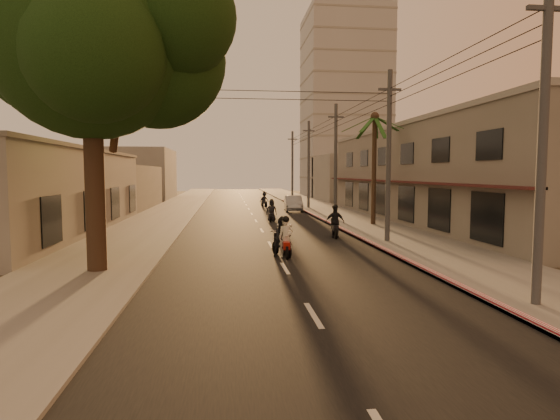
{
  "coord_description": "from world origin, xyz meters",
  "views": [
    {
      "loc": [
        -2.21,
        -15.72,
        3.71
      ],
      "look_at": [
        0.38,
        6.99,
        1.89
      ],
      "focal_mm": 30.0,
      "sensor_mm": 36.0,
      "label": 1
    }
  ],
  "objects_px": {
    "scooter_far_b": "(264,200)",
    "scooter_far_a": "(272,211)",
    "scooter_red": "(286,239)",
    "scooter_mid_a": "(282,238)",
    "scooter_mid_b": "(335,223)",
    "palm_tree": "(375,123)",
    "broadleaf_tree": "(103,40)",
    "parked_car": "(293,204)"
  },
  "relations": [
    {
      "from": "scooter_far_b",
      "to": "scooter_far_a",
      "type": "bearing_deg",
      "value": -108.28
    },
    {
      "from": "scooter_red",
      "to": "scooter_far_a",
      "type": "height_order",
      "value": "scooter_red"
    },
    {
      "from": "scooter_mid_a",
      "to": "scooter_mid_b",
      "type": "height_order",
      "value": "scooter_mid_b"
    },
    {
      "from": "palm_tree",
      "to": "scooter_mid_b",
      "type": "distance_m",
      "value": 9.44
    },
    {
      "from": "broadleaf_tree",
      "to": "scooter_red",
      "type": "bearing_deg",
      "value": 18.33
    },
    {
      "from": "scooter_red",
      "to": "scooter_far_b",
      "type": "relative_size",
      "value": 1.1
    },
    {
      "from": "scooter_mid_a",
      "to": "broadleaf_tree",
      "type": "bearing_deg",
      "value": -178.91
    },
    {
      "from": "broadleaf_tree",
      "to": "scooter_far_b",
      "type": "xyz_separation_m",
      "value": [
        8.44,
        32.66,
        -7.69
      ]
    },
    {
      "from": "scooter_mid_b",
      "to": "scooter_far_a",
      "type": "relative_size",
      "value": 1.12
    },
    {
      "from": "scooter_red",
      "to": "scooter_mid_b",
      "type": "distance_m",
      "value": 6.82
    },
    {
      "from": "scooter_mid_a",
      "to": "scooter_red",
      "type": "bearing_deg",
      "value": -80.58
    },
    {
      "from": "parked_car",
      "to": "scooter_red",
      "type": "bearing_deg",
      "value": -94.67
    },
    {
      "from": "palm_tree",
      "to": "parked_car",
      "type": "bearing_deg",
      "value": 106.79
    },
    {
      "from": "scooter_red",
      "to": "scooter_mid_a",
      "type": "relative_size",
      "value": 1.04
    },
    {
      "from": "scooter_mid_a",
      "to": "scooter_far_a",
      "type": "xyz_separation_m",
      "value": [
        0.94,
        14.65,
        -0.03
      ]
    },
    {
      "from": "scooter_mid_a",
      "to": "scooter_far_a",
      "type": "height_order",
      "value": "scooter_mid_a"
    },
    {
      "from": "scooter_mid_b",
      "to": "scooter_far_a",
      "type": "xyz_separation_m",
      "value": [
        -2.76,
        9.07,
        -0.08
      ]
    },
    {
      "from": "parked_car",
      "to": "scooter_far_a",
      "type": "bearing_deg",
      "value": -103.38
    },
    {
      "from": "scooter_red",
      "to": "scooter_mid_a",
      "type": "bearing_deg",
      "value": 120.73
    },
    {
      "from": "scooter_mid_b",
      "to": "parked_car",
      "type": "distance_m",
      "value": 18.52
    },
    {
      "from": "scooter_far_a",
      "to": "scooter_far_b",
      "type": "relative_size",
      "value": 1.04
    },
    {
      "from": "broadleaf_tree",
      "to": "scooter_mid_b",
      "type": "height_order",
      "value": "broadleaf_tree"
    },
    {
      "from": "palm_tree",
      "to": "broadleaf_tree",
      "type": "bearing_deg",
      "value": -136.52
    },
    {
      "from": "broadleaf_tree",
      "to": "scooter_far_a",
      "type": "xyz_separation_m",
      "value": [
        7.76,
        17.19,
        -7.69
      ]
    },
    {
      "from": "broadleaf_tree",
      "to": "palm_tree",
      "type": "xyz_separation_m",
      "value": [
        14.61,
        13.86,
        -1.33
      ]
    },
    {
      "from": "scooter_far_a",
      "to": "parked_car",
      "type": "height_order",
      "value": "scooter_far_a"
    },
    {
      "from": "scooter_red",
      "to": "scooter_far_b",
      "type": "bearing_deg",
      "value": 89.14
    },
    {
      "from": "scooter_red",
      "to": "parked_car",
      "type": "bearing_deg",
      "value": 83.07
    },
    {
      "from": "parked_car",
      "to": "palm_tree",
      "type": "bearing_deg",
      "value": -68.99
    },
    {
      "from": "palm_tree",
      "to": "scooter_far_b",
      "type": "distance_m",
      "value": 20.79
    },
    {
      "from": "broadleaf_tree",
      "to": "palm_tree",
      "type": "bearing_deg",
      "value": 43.48
    },
    {
      "from": "scooter_mid_b",
      "to": "parked_car",
      "type": "height_order",
      "value": "scooter_mid_b"
    },
    {
      "from": "scooter_mid_a",
      "to": "parked_car",
      "type": "bearing_deg",
      "value": 61.36
    },
    {
      "from": "broadleaf_tree",
      "to": "scooter_far_a",
      "type": "height_order",
      "value": "broadleaf_tree"
    },
    {
      "from": "palm_tree",
      "to": "scooter_mid_b",
      "type": "xyz_separation_m",
      "value": [
        -4.09,
        -5.73,
        -6.28
      ]
    },
    {
      "from": "palm_tree",
      "to": "scooter_far_b",
      "type": "bearing_deg",
      "value": 108.16
    },
    {
      "from": "palm_tree",
      "to": "scooter_far_a",
      "type": "distance_m",
      "value": 9.93
    },
    {
      "from": "scooter_far_b",
      "to": "parked_car",
      "type": "relative_size",
      "value": 0.36
    },
    {
      "from": "palm_tree",
      "to": "scooter_mid_a",
      "type": "height_order",
      "value": "palm_tree"
    },
    {
      "from": "broadleaf_tree",
      "to": "parked_car",
      "type": "distance_m",
      "value": 29.74
    },
    {
      "from": "scooter_far_b",
      "to": "parked_car",
      "type": "bearing_deg",
      "value": -84.77
    },
    {
      "from": "palm_tree",
      "to": "scooter_far_a",
      "type": "height_order",
      "value": "palm_tree"
    }
  ]
}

